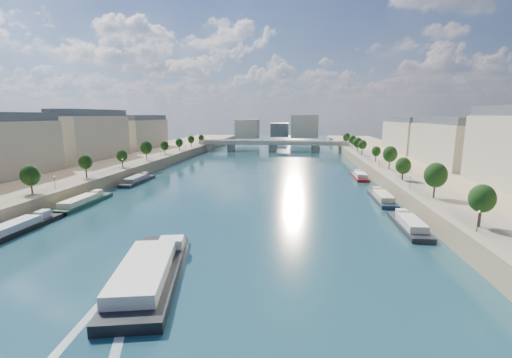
# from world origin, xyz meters

# --- Properties ---
(ground) EXTENTS (700.00, 700.00, 0.00)m
(ground) POSITION_xyz_m (0.00, 100.00, 0.00)
(ground) COLOR #0B2C33
(ground) RESTS_ON ground
(quay_left) EXTENTS (44.00, 520.00, 5.00)m
(quay_left) POSITION_xyz_m (-72.00, 100.00, 2.50)
(quay_left) COLOR #9E8460
(quay_left) RESTS_ON ground
(quay_right) EXTENTS (44.00, 520.00, 5.00)m
(quay_right) POSITION_xyz_m (72.00, 100.00, 2.50)
(quay_right) COLOR #9E8460
(quay_right) RESTS_ON ground
(pave_left) EXTENTS (14.00, 520.00, 0.10)m
(pave_left) POSITION_xyz_m (-57.00, 100.00, 5.05)
(pave_left) COLOR gray
(pave_left) RESTS_ON quay_left
(pave_right) EXTENTS (14.00, 520.00, 0.10)m
(pave_right) POSITION_xyz_m (57.00, 100.00, 5.05)
(pave_right) COLOR gray
(pave_right) RESTS_ON quay_right
(trees_left) EXTENTS (4.80, 268.80, 8.26)m
(trees_left) POSITION_xyz_m (-55.00, 102.00, 10.48)
(trees_left) COLOR #382B1E
(trees_left) RESTS_ON ground
(trees_right) EXTENTS (4.80, 268.80, 8.26)m
(trees_right) POSITION_xyz_m (55.00, 110.00, 10.48)
(trees_right) COLOR #382B1E
(trees_right) RESTS_ON ground
(lamps_left) EXTENTS (0.36, 200.36, 4.28)m
(lamps_left) POSITION_xyz_m (-52.50, 90.00, 7.78)
(lamps_left) COLOR black
(lamps_left) RESTS_ON ground
(lamps_right) EXTENTS (0.36, 200.36, 4.28)m
(lamps_right) POSITION_xyz_m (52.50, 105.00, 7.78)
(lamps_right) COLOR black
(lamps_right) RESTS_ON ground
(buildings_left) EXTENTS (16.00, 226.00, 23.20)m
(buildings_left) POSITION_xyz_m (-85.00, 112.00, 16.45)
(buildings_left) COLOR #BDB191
(buildings_left) RESTS_ON ground
(buildings_right) EXTENTS (16.00, 226.00, 23.20)m
(buildings_right) POSITION_xyz_m (85.00, 112.00, 16.45)
(buildings_right) COLOR #BDB191
(buildings_right) RESTS_ON ground
(skyline) EXTENTS (79.00, 42.00, 22.00)m
(skyline) POSITION_xyz_m (3.19, 319.52, 14.66)
(skyline) COLOR #BDB191
(skyline) RESTS_ON ground
(bridge) EXTENTS (112.00, 12.00, 8.15)m
(bridge) POSITION_xyz_m (0.00, 237.20, 5.08)
(bridge) COLOR #C1B79E
(bridge) RESTS_ON ground
(tour_barge) EXTENTS (15.58, 32.68, 4.27)m
(tour_barge) POSITION_xyz_m (-5.36, 29.18, 1.26)
(tour_barge) COLOR black
(tour_barge) RESTS_ON ground
(wake) EXTENTS (13.14, 26.00, 0.04)m
(wake) POSITION_xyz_m (-5.36, 12.67, 0.02)
(wake) COLOR silver
(wake) RESTS_ON ground
(moored_barges_left) EXTENTS (5.00, 155.89, 3.60)m
(moored_barges_left) POSITION_xyz_m (-45.50, 42.65, 0.84)
(moored_barges_left) COLOR #1B223D
(moored_barges_left) RESTS_ON ground
(moored_barges_right) EXTENTS (5.00, 162.82, 3.60)m
(moored_barges_right) POSITION_xyz_m (45.50, 61.76, 0.84)
(moored_barges_right) COLOR black
(moored_barges_right) RESTS_ON ground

